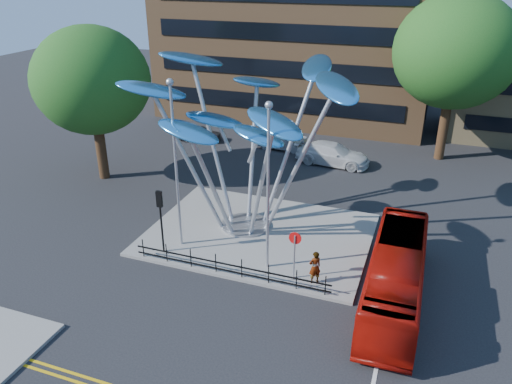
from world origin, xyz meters
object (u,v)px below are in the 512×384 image
at_px(tree_left, 92,81).
at_px(parked_car_right, 333,154).
at_px(traffic_light_island, 160,209).
at_px(parked_car_mid, 282,141).
at_px(red_bus, 396,275).
at_px(tree_right, 456,52).
at_px(street_lamp_right, 268,174).
at_px(leaf_sculpture, 244,110).
at_px(pedestrian, 315,267).
at_px(parked_car_left, 199,133).
at_px(no_entry_sign_island, 295,247).
at_px(street_lamp_left, 175,152).

bearing_deg(tree_left, parked_car_right, 28.86).
xyz_separation_m(tree_left, traffic_light_island, (9.00, -7.50, -4.18)).
height_order(traffic_light_island, parked_car_mid, traffic_light_island).
bearing_deg(red_bus, tree_right, 85.30).
bearing_deg(parked_car_right, street_lamp_right, -175.46).
bearing_deg(leaf_sculpture, parked_car_mid, 98.28).
distance_m(street_lamp_right, pedestrian, 4.85).
xyz_separation_m(tree_left, parked_car_left, (2.77, 9.48, -6.15)).
distance_m(street_lamp_right, parked_car_left, 20.72).
xyz_separation_m(tree_left, pedestrian, (17.00, -7.50, -5.82)).
distance_m(no_entry_sign_island, parked_car_mid, 18.35).
height_order(tree_left, red_bus, tree_left).
height_order(traffic_light_island, parked_car_left, traffic_light_island).
bearing_deg(pedestrian, red_bus, 140.55).
xyz_separation_m(leaf_sculpture, street_lamp_left, (-2.43, -3.18, -1.52)).
bearing_deg(street_lamp_left, pedestrian, -7.59).
bearing_deg(parked_car_left, tree_right, -90.64).
xyz_separation_m(street_lamp_left, parked_car_mid, (0.52, 16.33, -4.66)).
bearing_deg(red_bus, parked_car_right, 110.92).
relative_size(tree_right, leaf_sculpture, 0.95).
relative_size(tree_left, red_bus, 1.09).
bearing_deg(traffic_light_island, parked_car_left, 110.15).
bearing_deg(parked_car_mid, pedestrian, -154.80).
bearing_deg(traffic_light_island, tree_right, 56.31).
bearing_deg(leaf_sculpture, parked_car_right, 77.13).
bearing_deg(parked_car_left, street_lamp_left, -165.26).
height_order(tree_right, leaf_sculpture, tree_right).
bearing_deg(street_lamp_left, tree_left, 145.62).
bearing_deg(leaf_sculpture, red_bus, -25.44).
bearing_deg(tree_right, parked_car_mid, -169.73).
bearing_deg(red_bus, parked_car_mid, 120.92).
distance_m(leaf_sculpture, traffic_light_island, 6.65).
relative_size(street_lamp_left, no_entry_sign_island, 3.59).
distance_m(traffic_light_island, pedestrian, 8.17).
distance_m(tree_left, parked_car_left, 11.64).
height_order(tree_right, street_lamp_left, tree_right).
relative_size(leaf_sculpture, parked_car_right, 2.32).
bearing_deg(leaf_sculpture, no_entry_sign_island, -45.67).
bearing_deg(parked_car_right, pedestrian, -166.29).
relative_size(red_bus, parked_car_mid, 2.25).
bearing_deg(red_bus, parked_car_left, 135.91).
relative_size(tree_left, parked_car_left, 2.74).
relative_size(street_lamp_right, parked_car_right, 1.51).
xyz_separation_m(tree_left, parked_car_right, (14.52, 8.00, -6.00)).
height_order(street_lamp_right, pedestrian, street_lamp_right).
bearing_deg(parked_car_right, parked_car_left, 87.41).
height_order(no_entry_sign_island, pedestrian, no_entry_sign_island).
bearing_deg(parked_car_left, red_bus, -141.60).
height_order(tree_right, traffic_light_island, tree_right).
xyz_separation_m(leaf_sculpture, red_bus, (8.67, -4.12, -5.55)).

